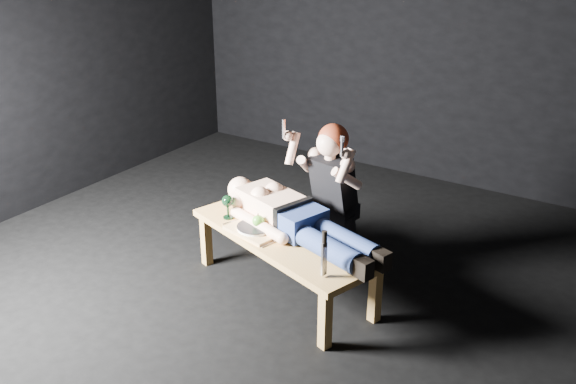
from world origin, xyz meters
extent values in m
plane|color=black|center=(0.00, 0.00, 0.00)|extent=(5.00, 5.00, 0.00)
plane|color=black|center=(0.00, 2.50, 1.50)|extent=(5.00, 0.00, 5.00)
cube|color=tan|center=(0.20, -0.10, 0.23)|extent=(1.58, 0.98, 0.45)
cube|color=tan|center=(0.01, -0.18, 0.46)|extent=(0.43, 0.35, 0.02)
cylinder|color=white|center=(0.01, -0.18, 0.48)|extent=(0.30, 0.30, 0.02)
sphere|color=#358B26|center=(0.03, -0.17, 0.53)|extent=(0.08, 0.08, 0.08)
cube|color=#B2B2B7|center=(-0.22, -0.15, 0.45)|extent=(0.07, 0.15, 0.01)
cube|color=#B2B2B7|center=(0.20, -0.28, 0.45)|extent=(0.05, 0.16, 0.01)
cube|color=#B2B2B7|center=(0.16, -0.17, 0.45)|extent=(0.05, 0.16, 0.01)
camera|label=1|loc=(2.28, -3.30, 2.44)|focal=38.68mm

